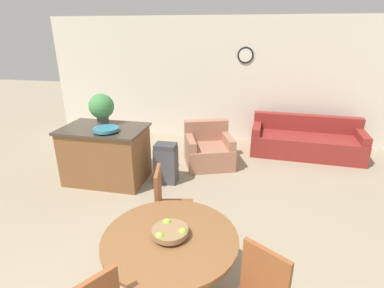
{
  "coord_description": "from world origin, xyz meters",
  "views": [
    {
      "loc": [
        0.81,
        -1.24,
        2.42
      ],
      "look_at": [
        0.0,
        2.57,
        0.92
      ],
      "focal_mm": 28.0,
      "sensor_mm": 36.0,
      "label": 1
    }
  ],
  "objects_px": {
    "teal_bowl": "(106,129)",
    "couch": "(306,142)",
    "fruit_bowl": "(170,231)",
    "trash_bin": "(166,163)",
    "armchair": "(208,151)",
    "dining_chair_far_side": "(168,204)",
    "kitchen_island": "(106,154)",
    "potted_plant": "(102,107)",
    "dining_table": "(171,252)"
  },
  "relations": [
    {
      "from": "potted_plant",
      "to": "trash_bin",
      "type": "relative_size",
      "value": 0.74
    },
    {
      "from": "dining_table",
      "to": "teal_bowl",
      "type": "distance_m",
      "value": 2.52
    },
    {
      "from": "kitchen_island",
      "to": "trash_bin",
      "type": "relative_size",
      "value": 1.98
    },
    {
      "from": "teal_bowl",
      "to": "armchair",
      "type": "bearing_deg",
      "value": 39.92
    },
    {
      "from": "kitchen_island",
      "to": "couch",
      "type": "bearing_deg",
      "value": 28.68
    },
    {
      "from": "dining_chair_far_side",
      "to": "teal_bowl",
      "type": "xyz_separation_m",
      "value": [
        -1.31,
        1.14,
        0.45
      ]
    },
    {
      "from": "teal_bowl",
      "to": "fruit_bowl",
      "type": "bearing_deg",
      "value": -51.04
    },
    {
      "from": "potted_plant",
      "to": "armchair",
      "type": "xyz_separation_m",
      "value": [
        1.68,
        0.79,
        -0.94
      ]
    },
    {
      "from": "couch",
      "to": "teal_bowl",
      "type": "bearing_deg",
      "value": -144.87
    },
    {
      "from": "armchair",
      "to": "couch",
      "type": "bearing_deg",
      "value": 5.59
    },
    {
      "from": "teal_bowl",
      "to": "couch",
      "type": "xyz_separation_m",
      "value": [
        3.29,
        2.08,
        -0.71
      ]
    },
    {
      "from": "potted_plant",
      "to": "trash_bin",
      "type": "bearing_deg",
      "value": -3.12
    },
    {
      "from": "teal_bowl",
      "to": "trash_bin",
      "type": "relative_size",
      "value": 0.57
    },
    {
      "from": "kitchen_island",
      "to": "armchair",
      "type": "distance_m",
      "value": 1.87
    },
    {
      "from": "dining_table",
      "to": "fruit_bowl",
      "type": "relative_size",
      "value": 3.78
    },
    {
      "from": "dining_chair_far_side",
      "to": "couch",
      "type": "xyz_separation_m",
      "value": [
        1.97,
        3.22,
        -0.26
      ]
    },
    {
      "from": "dining_table",
      "to": "teal_bowl",
      "type": "bearing_deg",
      "value": 128.97
    },
    {
      "from": "couch",
      "to": "fruit_bowl",
      "type": "bearing_deg",
      "value": -110.43
    },
    {
      "from": "dining_chair_far_side",
      "to": "teal_bowl",
      "type": "relative_size",
      "value": 2.48
    },
    {
      "from": "dining_table",
      "to": "potted_plant",
      "type": "height_order",
      "value": "potted_plant"
    },
    {
      "from": "kitchen_island",
      "to": "teal_bowl",
      "type": "bearing_deg",
      "value": -51.43
    },
    {
      "from": "dining_table",
      "to": "trash_bin",
      "type": "relative_size",
      "value": 1.77
    },
    {
      "from": "fruit_bowl",
      "to": "teal_bowl",
      "type": "distance_m",
      "value": 2.5
    },
    {
      "from": "fruit_bowl",
      "to": "potted_plant",
      "type": "height_order",
      "value": "potted_plant"
    },
    {
      "from": "fruit_bowl",
      "to": "couch",
      "type": "height_order",
      "value": "fruit_bowl"
    },
    {
      "from": "trash_bin",
      "to": "armchair",
      "type": "bearing_deg",
      "value": 55.49
    },
    {
      "from": "fruit_bowl",
      "to": "trash_bin",
      "type": "height_order",
      "value": "fruit_bowl"
    },
    {
      "from": "dining_chair_far_side",
      "to": "teal_bowl",
      "type": "bearing_deg",
      "value": -143.17
    },
    {
      "from": "potted_plant",
      "to": "fruit_bowl",
      "type": "bearing_deg",
      "value": -52.03
    },
    {
      "from": "potted_plant",
      "to": "couch",
      "type": "bearing_deg",
      "value": 25.4
    },
    {
      "from": "potted_plant",
      "to": "armchair",
      "type": "relative_size",
      "value": 0.47
    },
    {
      "from": "dining_table",
      "to": "couch",
      "type": "xyz_separation_m",
      "value": [
        1.72,
        4.02,
        -0.29
      ]
    },
    {
      "from": "dining_chair_far_side",
      "to": "couch",
      "type": "distance_m",
      "value": 3.79
    },
    {
      "from": "fruit_bowl",
      "to": "couch",
      "type": "relative_size",
      "value": 0.15
    },
    {
      "from": "teal_bowl",
      "to": "potted_plant",
      "type": "bearing_deg",
      "value": 122.78
    },
    {
      "from": "kitchen_island",
      "to": "potted_plant",
      "type": "xyz_separation_m",
      "value": [
        -0.1,
        0.2,
        0.75
      ]
    },
    {
      "from": "kitchen_island",
      "to": "trash_bin",
      "type": "distance_m",
      "value": 1.01
    },
    {
      "from": "armchair",
      "to": "kitchen_island",
      "type": "bearing_deg",
      "value": -168.03
    },
    {
      "from": "teal_bowl",
      "to": "couch",
      "type": "relative_size",
      "value": 0.18
    },
    {
      "from": "teal_bowl",
      "to": "armchair",
      "type": "distance_m",
      "value": 1.98
    },
    {
      "from": "kitchen_island",
      "to": "trash_bin",
      "type": "height_order",
      "value": "kitchen_island"
    },
    {
      "from": "kitchen_island",
      "to": "potted_plant",
      "type": "distance_m",
      "value": 0.78
    },
    {
      "from": "dining_table",
      "to": "fruit_bowl",
      "type": "bearing_deg",
      "value": -170.22
    },
    {
      "from": "dining_table",
      "to": "armchair",
      "type": "relative_size",
      "value": 1.13
    },
    {
      "from": "teal_bowl",
      "to": "trash_bin",
      "type": "bearing_deg",
      "value": 22.17
    },
    {
      "from": "fruit_bowl",
      "to": "teal_bowl",
      "type": "xyz_separation_m",
      "value": [
        -1.56,
        1.94,
        0.2
      ]
    },
    {
      "from": "fruit_bowl",
      "to": "couch",
      "type": "bearing_deg",
      "value": 66.81
    },
    {
      "from": "dining_table",
      "to": "teal_bowl",
      "type": "xyz_separation_m",
      "value": [
        -1.57,
        1.93,
        0.42
      ]
    },
    {
      "from": "kitchen_island",
      "to": "couch",
      "type": "xyz_separation_m",
      "value": [
        3.45,
        1.88,
        -0.2
      ]
    },
    {
      "from": "dining_chair_far_side",
      "to": "teal_bowl",
      "type": "distance_m",
      "value": 1.8
    }
  ]
}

